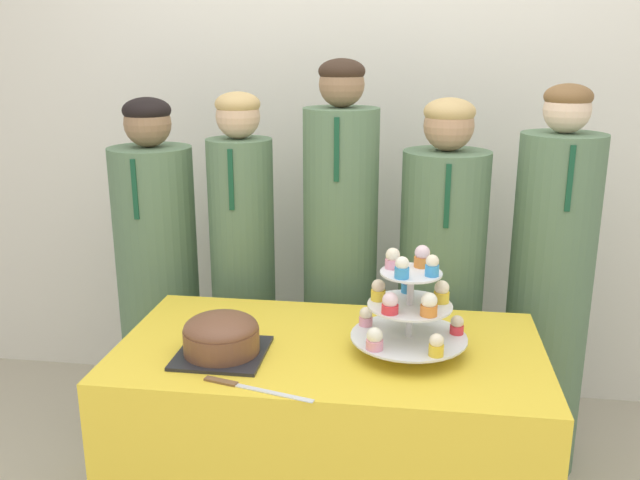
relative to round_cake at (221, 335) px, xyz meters
name	(u,v)px	position (x,y,z in m)	size (l,w,h in m)	color
wall_back	(365,101)	(0.30, 1.28, 0.57)	(9.00, 0.06, 2.70)	silver
table	(329,452)	(0.30, 0.11, -0.42)	(1.26, 0.67, 0.73)	yellow
round_cake	(221,335)	(0.00, 0.00, 0.00)	(0.25, 0.25, 0.12)	#232328
cake_knife	(240,386)	(0.10, -0.18, -0.06)	(0.31, 0.10, 0.01)	silver
cupcake_stand	(409,306)	(0.53, 0.09, 0.08)	(0.34, 0.34, 0.31)	silver
student_0	(159,287)	(-0.47, 0.70, -0.13)	(0.32, 0.32, 1.40)	#567556
student_1	(244,284)	(-0.12, 0.70, -0.10)	(0.25, 0.25, 1.42)	#567556
student_2	(340,277)	(0.26, 0.70, -0.05)	(0.28, 0.28, 1.54)	#567556
student_3	(440,300)	(0.64, 0.70, -0.12)	(0.31, 0.32, 1.41)	#567556
student_4	(548,298)	(1.03, 0.70, -0.10)	(0.29, 0.30, 1.46)	#567556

